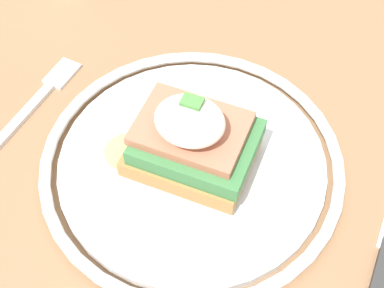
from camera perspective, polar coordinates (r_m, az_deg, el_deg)
name	(u,v)px	position (r m, az deg, el deg)	size (l,w,h in m)	color
dining_table	(169,237)	(0.56, -2.48, -9.88)	(0.95, 0.79, 0.74)	#846042
plate	(192,163)	(0.46, 0.00, -2.01)	(0.26, 0.26, 0.02)	silver
sandwich	(192,140)	(0.43, 0.00, 0.47)	(0.12, 0.08, 0.07)	#9E703D
fork	(34,104)	(0.52, -16.52, 4.06)	(0.03, 0.14, 0.00)	silver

